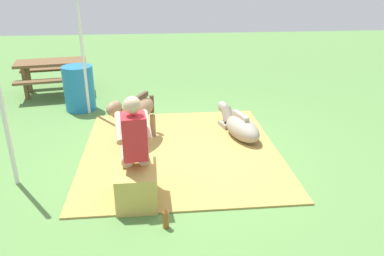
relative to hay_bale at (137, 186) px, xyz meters
name	(u,v)px	position (x,y,z in m)	size (l,w,h in m)	color
ground_plane	(186,157)	(1.14, -0.68, -0.22)	(24.00, 24.00, 0.00)	#568442
hay_patch	(181,150)	(1.34, -0.62, -0.21)	(3.26, 2.98, 0.02)	#AD8C47
hay_bale	(137,186)	(0.00, 0.00, 0.00)	(0.62, 0.48, 0.45)	tan
person_seated	(134,142)	(0.16, 0.01, 0.50)	(0.69, 0.46, 1.33)	#D8AD8C
pony_standing	(136,112)	(1.65, 0.06, 0.33)	(1.24, 0.78, 0.92)	#8C6B4C
pony_lying	(240,126)	(1.80, -1.64, -0.03)	(1.36, 0.64, 0.42)	gray
soda_bottle	(166,218)	(-0.54, -0.32, -0.10)	(0.07, 0.07, 0.26)	brown
water_barrel	(79,88)	(3.46, 1.25, 0.22)	(0.59, 0.59, 0.88)	#1E72B2
tent_pole_left	(0,95)	(0.60, 1.61, 0.99)	(0.06, 0.06, 2.43)	silver
tent_pole_right	(82,51)	(3.23, 1.06, 0.99)	(0.06, 0.06, 2.43)	silver
picnic_bench	(52,69)	(4.59, 2.02, 0.35)	(1.53, 1.70, 0.75)	brown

